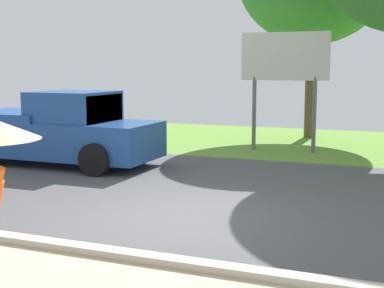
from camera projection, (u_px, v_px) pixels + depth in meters
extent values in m
cube|color=#4C4C4F|center=(212.00, 194.00, 10.79)|extent=(40.00, 8.00, 0.10)
cube|color=olive|center=(291.00, 143.00, 18.15)|extent=(40.00, 8.00, 0.10)
cube|color=#B2AD9E|center=(110.00, 252.00, 7.10)|extent=(40.00, 0.24, 0.10)
cube|color=#1E478C|center=(59.00, 138.00, 13.83)|extent=(5.20, 2.00, 0.90)
cube|color=#1E478C|center=(74.00, 109.00, 13.54)|extent=(1.80, 1.84, 0.90)
cube|color=#2D3842|center=(104.00, 110.00, 13.23)|extent=(0.10, 1.70, 0.77)
cube|color=#1E478C|center=(17.00, 115.00, 14.22)|extent=(2.40, 2.00, 0.20)
cylinder|color=black|center=(136.00, 148.00, 14.17)|extent=(0.76, 0.28, 0.76)
cylinder|color=black|center=(95.00, 160.00, 12.33)|extent=(0.76, 0.28, 0.76)
cylinder|color=black|center=(30.00, 141.00, 15.41)|extent=(0.76, 0.28, 0.76)
cylinder|color=slate|center=(254.00, 113.00, 16.27)|extent=(0.12, 0.12, 2.20)
cylinder|color=slate|center=(314.00, 115.00, 15.62)|extent=(0.12, 0.12, 2.20)
cube|color=silver|center=(285.00, 56.00, 15.71)|extent=(2.60, 0.10, 1.40)
cylinder|color=brown|center=(310.00, 81.00, 19.02)|extent=(0.36, 0.36, 3.99)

